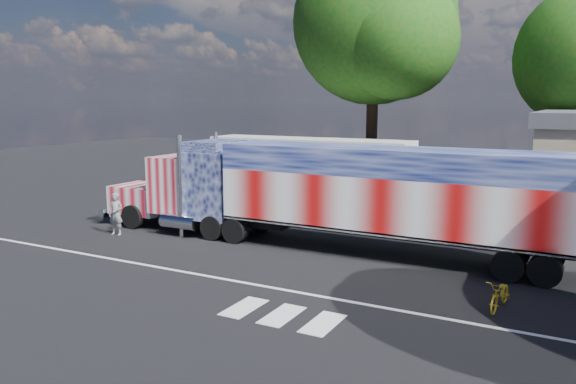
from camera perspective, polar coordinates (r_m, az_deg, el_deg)
The scene contains 7 objects.
ground at distance 21.16m, azimuth -3.86°, elevation -6.24°, with size 100.00×100.00×0.00m, color black.
lane_markings at distance 17.25m, azimuth -5.71°, elevation -9.89°, with size 30.00×2.67×0.01m.
semi_truck at distance 21.50m, azimuth 4.21°, elevation 0.00°, with size 20.05×3.17×4.27m.
coach_bus at distance 32.48m, azimuth 2.12°, elevation 2.49°, with size 12.05×2.80×3.50m.
woman at distance 24.92m, azimuth -17.09°, elevation -2.13°, with size 0.66×0.43×1.80m, color slate.
bicycle at distance 16.62m, azimuth 20.75°, elevation -9.70°, with size 0.56×1.61×0.85m, color gold.
tree_n_mid at distance 35.78m, azimuth 8.98°, elevation 16.55°, with size 10.38×9.89×15.26m.
Camera 1 is at (10.86, -17.26, 5.66)m, focal length 35.00 mm.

